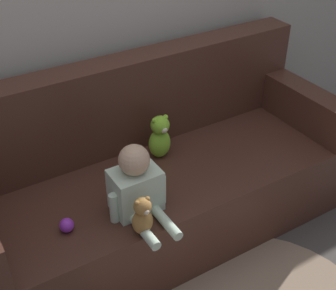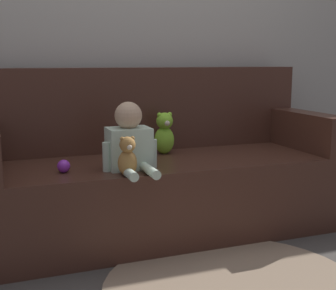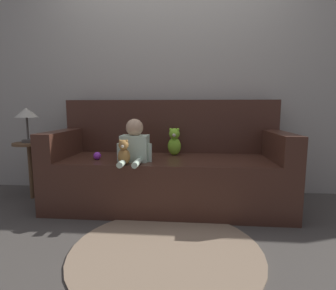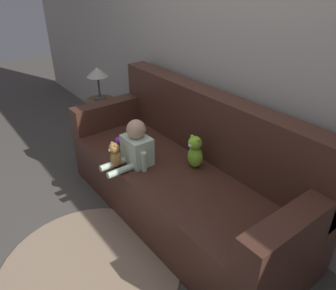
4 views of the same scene
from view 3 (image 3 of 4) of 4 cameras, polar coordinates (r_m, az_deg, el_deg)
The scene contains 9 objects.
ground_plane at distance 2.57m, azimuth -0.10°, elevation -12.80°, with size 12.00×12.00×0.00m, color #4C4742.
wall_back at distance 2.92m, azimuth 0.81°, elevation 15.61°, with size 8.00×0.05×2.60m.
couch at distance 2.53m, azimuth 0.03°, elevation -4.94°, with size 2.15×0.82×1.00m.
person_baby at distance 2.25m, azimuth -7.31°, elevation 0.13°, with size 0.30×0.38×0.36m.
teddy_bear_brown at distance 2.12m, azimuth -9.58°, elevation -1.61°, with size 0.10×0.09×0.21m.
plush_toy_side at distance 2.53m, azimuth 1.39°, elevation 0.69°, with size 0.13×0.12×0.26m.
toy_ball at distance 2.40m, azimuth -15.16°, elevation -2.28°, with size 0.07×0.07×0.07m.
floor_rug at distance 1.82m, azimuth -0.43°, elevation -21.95°, with size 1.24×1.24×0.01m.
side_table at distance 2.94m, azimuth -28.25°, elevation 3.03°, with size 0.30×0.30×0.92m.
Camera 3 is at (0.22, -2.39, 0.91)m, focal length 28.00 mm.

